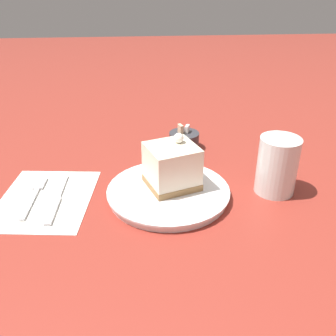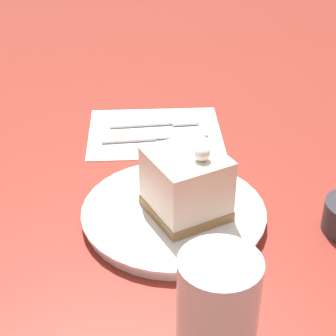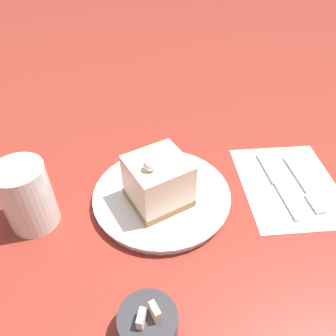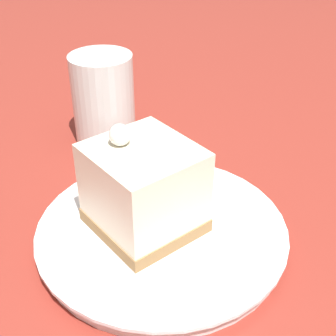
{
  "view_description": "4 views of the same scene",
  "coord_description": "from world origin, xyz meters",
  "px_view_note": "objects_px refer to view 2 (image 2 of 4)",
  "views": [
    {
      "loc": [
        -0.06,
        -0.62,
        0.41
      ],
      "look_at": [
        -0.01,
        0.01,
        0.07
      ],
      "focal_mm": 40.0,
      "sensor_mm": 36.0,
      "label": 1
    },
    {
      "loc": [
        0.59,
        -0.09,
        0.47
      ],
      "look_at": [
        -0.02,
        0.02,
        0.08
      ],
      "focal_mm": 60.0,
      "sensor_mm": 36.0,
      "label": 2
    },
    {
      "loc": [
        0.06,
        0.43,
        0.44
      ],
      "look_at": [
        -0.02,
        0.02,
        0.07
      ],
      "focal_mm": 35.0,
      "sensor_mm": 36.0,
      "label": 3
    },
    {
      "loc": [
        -0.34,
        0.14,
        0.32
      ],
      "look_at": [
        0.01,
        0.01,
        0.07
      ],
      "focal_mm": 50.0,
      "sensor_mm": 36.0,
      "label": 4
    }
  ],
  "objects_px": {
    "plate": "(174,214)",
    "drinking_glass": "(218,308)",
    "fork": "(162,123)",
    "cake_slice": "(187,185)",
    "knife": "(145,138)"
  },
  "relations": [
    {
      "from": "cake_slice",
      "to": "fork",
      "type": "relative_size",
      "value": 0.77
    },
    {
      "from": "fork",
      "to": "knife",
      "type": "relative_size",
      "value": 0.86
    },
    {
      "from": "cake_slice",
      "to": "fork",
      "type": "distance_m",
      "value": 0.29
    },
    {
      "from": "knife",
      "to": "drinking_glass",
      "type": "distance_m",
      "value": 0.45
    },
    {
      "from": "fork",
      "to": "drinking_glass",
      "type": "distance_m",
      "value": 0.5
    },
    {
      "from": "cake_slice",
      "to": "fork",
      "type": "bearing_deg",
      "value": 158.32
    },
    {
      "from": "plate",
      "to": "drinking_glass",
      "type": "distance_m",
      "value": 0.23
    },
    {
      "from": "plate",
      "to": "knife",
      "type": "height_order",
      "value": "plate"
    },
    {
      "from": "fork",
      "to": "knife",
      "type": "distance_m",
      "value": 0.06
    },
    {
      "from": "cake_slice",
      "to": "knife",
      "type": "height_order",
      "value": "cake_slice"
    },
    {
      "from": "plate",
      "to": "fork",
      "type": "bearing_deg",
      "value": 174.14
    },
    {
      "from": "plate",
      "to": "fork",
      "type": "xyz_separation_m",
      "value": [
        -0.27,
        0.03,
        -0.01
      ]
    },
    {
      "from": "plate",
      "to": "fork",
      "type": "height_order",
      "value": "plate"
    },
    {
      "from": "plate",
      "to": "fork",
      "type": "relative_size",
      "value": 1.59
    },
    {
      "from": "drinking_glass",
      "to": "plate",
      "type": "bearing_deg",
      "value": -178.9
    }
  ]
}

